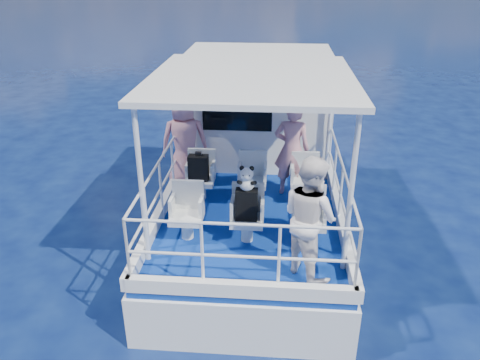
% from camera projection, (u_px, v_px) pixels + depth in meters
% --- Properties ---
extents(ground, '(2000.00, 2000.00, 0.00)m').
position_uv_depth(ground, '(251.00, 249.00, 8.40)').
color(ground, '#08143F').
rests_on(ground, ground).
extents(hull, '(3.00, 7.00, 1.60)m').
position_uv_depth(hull, '(254.00, 221.00, 9.30)').
color(hull, white).
rests_on(hull, ground).
extents(deck, '(2.90, 6.90, 0.10)m').
position_uv_depth(deck, '(254.00, 183.00, 8.94)').
color(deck, navy).
rests_on(deck, hull).
extents(cabin, '(2.85, 2.00, 2.20)m').
position_uv_depth(cabin, '(258.00, 106.00, 9.62)').
color(cabin, white).
rests_on(cabin, deck).
extents(canopy, '(3.00, 3.20, 0.08)m').
position_uv_depth(canopy, '(252.00, 78.00, 6.88)').
color(canopy, white).
rests_on(canopy, cabin).
extents(canopy_posts, '(2.77, 2.97, 2.20)m').
position_uv_depth(canopy_posts, '(251.00, 151.00, 7.32)').
color(canopy_posts, white).
rests_on(canopy_posts, deck).
extents(railings, '(2.84, 3.59, 1.00)m').
position_uv_depth(railings, '(249.00, 194.00, 7.28)').
color(railings, white).
rests_on(railings, deck).
extents(seat_port_fwd, '(0.48, 0.46, 0.38)m').
position_uv_depth(seat_port_fwd, '(201.00, 188.00, 8.18)').
color(seat_port_fwd, silver).
rests_on(seat_port_fwd, deck).
extents(seat_center_fwd, '(0.48, 0.46, 0.38)m').
position_uv_depth(seat_center_fwd, '(252.00, 190.00, 8.12)').
color(seat_center_fwd, silver).
rests_on(seat_center_fwd, deck).
extents(seat_stbd_fwd, '(0.48, 0.46, 0.38)m').
position_uv_depth(seat_stbd_fwd, '(304.00, 192.00, 8.05)').
color(seat_stbd_fwd, silver).
rests_on(seat_stbd_fwd, deck).
extents(seat_port_aft, '(0.48, 0.46, 0.38)m').
position_uv_depth(seat_port_aft, '(187.00, 226.00, 7.01)').
color(seat_port_aft, silver).
rests_on(seat_port_aft, deck).
extents(seat_center_aft, '(0.48, 0.46, 0.38)m').
position_uv_depth(seat_center_aft, '(247.00, 229.00, 6.94)').
color(seat_center_aft, silver).
rests_on(seat_center_aft, deck).
extents(seat_stbd_aft, '(0.48, 0.46, 0.38)m').
position_uv_depth(seat_stbd_aft, '(308.00, 231.00, 6.88)').
color(seat_stbd_aft, silver).
rests_on(seat_stbd_aft, deck).
extents(passenger_port_fwd, '(0.72, 0.57, 1.73)m').
position_uv_depth(passenger_port_fwd, '(185.00, 141.00, 8.40)').
color(passenger_port_fwd, pink).
rests_on(passenger_port_fwd, deck).
extents(passenger_stbd_fwd, '(0.66, 0.47, 1.69)m').
position_uv_depth(passenger_stbd_fwd, '(292.00, 149.00, 8.09)').
color(passenger_stbd_fwd, '#D18792').
rests_on(passenger_stbd_fwd, deck).
extents(passenger_stbd_aft, '(0.99, 1.03, 1.66)m').
position_uv_depth(passenger_stbd_aft, '(310.00, 217.00, 5.97)').
color(passenger_stbd_aft, white).
rests_on(passenger_stbd_aft, deck).
extents(backpack_port, '(0.34, 0.19, 0.44)m').
position_uv_depth(backpack_port, '(198.00, 168.00, 7.96)').
color(backpack_port, black).
rests_on(backpack_port, seat_port_fwd).
extents(backpack_center, '(0.32, 0.18, 0.47)m').
position_uv_depth(backpack_center, '(247.00, 204.00, 6.73)').
color(backpack_center, black).
rests_on(backpack_center, seat_center_aft).
extents(compact_camera, '(0.10, 0.06, 0.06)m').
position_uv_depth(compact_camera, '(198.00, 154.00, 7.87)').
color(compact_camera, black).
rests_on(compact_camera, backpack_port).
extents(panda, '(0.24, 0.20, 0.37)m').
position_uv_depth(panda, '(247.00, 178.00, 6.55)').
color(panda, silver).
rests_on(panda, backpack_center).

